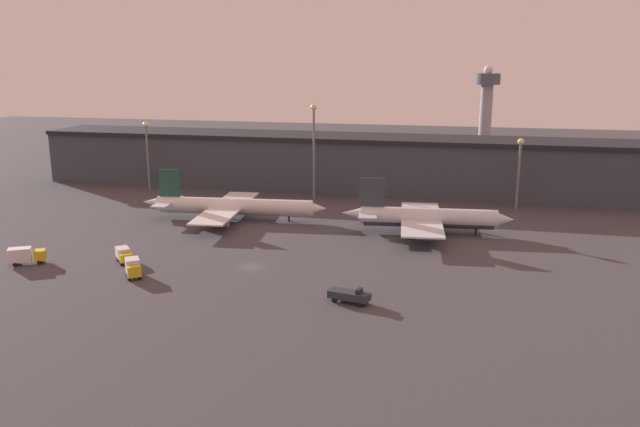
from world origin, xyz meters
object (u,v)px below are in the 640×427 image
(service_vehicle_0, at_px, (133,267))
(service_vehicle_3, at_px, (26,255))
(service_vehicle_2, at_px, (124,254))
(airplane_0, at_px, (232,206))
(airplane_1, at_px, (426,218))
(control_tower, at_px, (486,111))
(service_vehicle_1, at_px, (350,295))

(service_vehicle_0, distance_m, service_vehicle_3, 25.58)
(service_vehicle_2, bearing_deg, service_vehicle_3, -114.62)
(airplane_0, relative_size, service_vehicle_2, 8.59)
(airplane_1, bearing_deg, control_tower, 75.19)
(service_vehicle_1, relative_size, control_tower, 0.19)
(airplane_1, bearing_deg, airplane_0, 171.96)
(airplane_0, xyz_separation_m, service_vehicle_0, (-2.20, -47.03, -1.63))
(service_vehicle_0, relative_size, service_vehicle_1, 0.75)
(service_vehicle_1, bearing_deg, airplane_0, 140.76)
(airplane_0, distance_m, service_vehicle_1, 65.11)
(airplane_1, xyz_separation_m, service_vehicle_0, (-52.94, -45.10, -1.97))
(service_vehicle_0, height_order, control_tower, control_tower)
(service_vehicle_3, bearing_deg, airplane_0, 27.90)
(service_vehicle_1, height_order, service_vehicle_2, service_vehicle_2)
(service_vehicle_0, bearing_deg, service_vehicle_2, -175.43)
(control_tower, bearing_deg, service_vehicle_0, -116.14)
(service_vehicle_2, bearing_deg, control_tower, 107.93)
(airplane_0, distance_m, service_vehicle_2, 40.21)
(airplane_1, height_order, service_vehicle_3, airplane_1)
(service_vehicle_0, bearing_deg, service_vehicle_1, 49.74)
(airplane_1, height_order, service_vehicle_1, airplane_1)
(airplane_1, bearing_deg, service_vehicle_1, -107.07)
(service_vehicle_1, relative_size, service_vehicle_3, 1.03)
(airplane_0, height_order, control_tower, control_tower)
(airplane_1, relative_size, control_tower, 1.06)
(service_vehicle_2, distance_m, control_tower, 150.92)
(airplane_1, height_order, control_tower, control_tower)
(service_vehicle_0, relative_size, control_tower, 0.15)
(service_vehicle_2, height_order, service_vehicle_3, service_vehicle_3)
(airplane_1, distance_m, service_vehicle_2, 70.33)
(service_vehicle_3, bearing_deg, airplane_1, -1.70)
(service_vehicle_3, xyz_separation_m, control_tower, (93.02, 135.71, 21.01))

